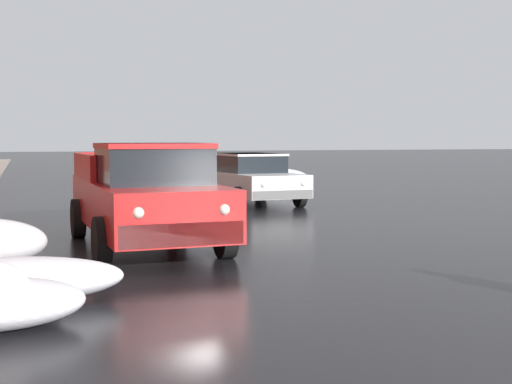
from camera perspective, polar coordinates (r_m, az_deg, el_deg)
The scene contains 4 objects.
snow_bank_far_right_pile at distance 26.05m, azimuth 1.75°, elevation 1.14°, with size 2.46×1.49×0.72m.
pickup_truck_red_approaching_near_lane at distance 11.68m, azimuth -9.06°, elevation -0.31°, with size 2.22×5.22×1.76m.
sedan_white_parked_kerbside_close at distance 19.48m, azimuth -0.50°, elevation 1.24°, with size 2.15×4.49×1.42m.
sedan_darkblue_parked_kerbside_mid at distance 26.63m, azimuth -6.23°, elevation 2.05°, with size 1.83×4.02×1.42m.
Camera 1 is at (-3.99, -3.27, 1.83)m, focal length 48.64 mm.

